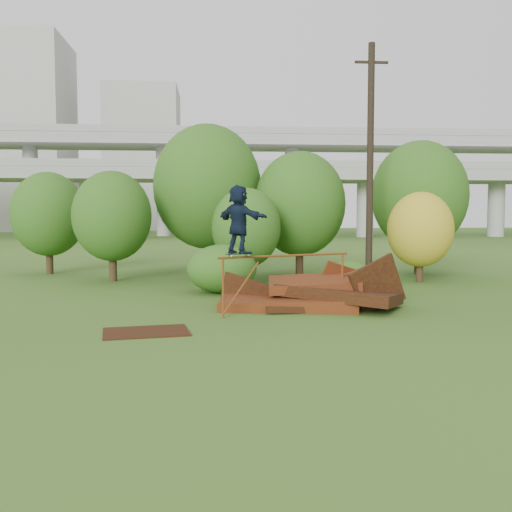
{
  "coord_description": "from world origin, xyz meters",
  "views": [
    {
      "loc": [
        -2.02,
        -14.5,
        2.76
      ],
      "look_at": [
        -0.8,
        2.0,
        1.6
      ],
      "focal_mm": 40.0,
      "sensor_mm": 36.0,
      "label": 1
    }
  ],
  "objects": [
    {
      "name": "tree_1",
      "position": [
        -2.32,
        12.4,
        4.12
      ],
      "size": [
        5.06,
        5.06,
        7.04
      ],
      "color": "black",
      "rests_on": "ground"
    },
    {
      "name": "flat_plate",
      "position": [
        -3.64,
        -0.97,
        0.01
      ],
      "size": [
        2.21,
        1.75,
        0.03
      ],
      "primitive_type": "cube",
      "rotation": [
        0.0,
        0.0,
        0.18
      ],
      "color": "black",
      "rests_on": "ground"
    },
    {
      "name": "shrub_left",
      "position": [
        -1.74,
        5.91,
        0.87
      ],
      "size": [
        2.52,
        2.33,
        1.75
      ],
      "primitive_type": "ellipsoid",
      "color": "#214A13",
      "rests_on": "ground"
    },
    {
      "name": "tree_2",
      "position": [
        -0.73,
        8.22,
        2.3
      ],
      "size": [
        2.76,
        2.76,
        3.89
      ],
      "color": "black",
      "rests_on": "ground"
    },
    {
      "name": "tree_3",
      "position": [
        1.83,
        10.94,
        3.31
      ],
      "size": [
        4.08,
        4.08,
        5.66
      ],
      "color": "black",
      "rests_on": "ground"
    },
    {
      "name": "freeway_overpass",
      "position": [
        0.0,
        62.92,
        10.32
      ],
      "size": [
        160.0,
        15.0,
        13.7
      ],
      "color": "gray",
      "rests_on": "ground"
    },
    {
      "name": "tree_0",
      "position": [
        -6.3,
        9.91,
        2.76
      ],
      "size": [
        3.31,
        3.31,
        4.67
      ],
      "color": "black",
      "rests_on": "ground"
    },
    {
      "name": "skateboard",
      "position": [
        -1.34,
        1.02,
        1.73
      ],
      "size": [
        0.75,
        0.47,
        0.08
      ],
      "rotation": [
        0.0,
        0.0,
        0.41
      ],
      "color": "black",
      "rests_on": "grind_rail"
    },
    {
      "name": "shrub_right",
      "position": [
        2.73,
        5.12,
        0.6
      ],
      "size": [
        1.69,
        1.55,
        1.2
      ],
      "primitive_type": "ellipsoid",
      "color": "#214A13",
      "rests_on": "ground"
    },
    {
      "name": "ground",
      "position": [
        0.0,
        0.0,
        0.0
      ],
      "size": [
        240.0,
        240.0,
        0.0
      ],
      "primitive_type": "plane",
      "color": "#2D5116",
      "rests_on": "ground"
    },
    {
      "name": "skater",
      "position": [
        -1.34,
        1.02,
        2.68
      ],
      "size": [
        1.57,
        1.66,
        1.87
      ],
      "primitive_type": "imported",
      "rotation": [
        0.0,
        0.0,
        2.3
      ],
      "color": "black",
      "rests_on": "skateboard"
    },
    {
      "name": "scrap_pile",
      "position": [
        0.9,
        2.48,
        0.36
      ],
      "size": [
        5.77,
        3.63,
        2.01
      ],
      "color": "#411A0B",
      "rests_on": "ground"
    },
    {
      "name": "building_left",
      "position": [
        -38.0,
        95.0,
        17.5
      ],
      "size": [
        18.0,
        16.0,
        35.0
      ],
      "primitive_type": "cube",
      "color": "#9E9E99",
      "rests_on": "ground"
    },
    {
      "name": "grind_rail",
      "position": [
        0.04,
        1.62,
        1.3
      ],
      "size": [
        3.94,
        1.77,
        1.67
      ],
      "color": "brown",
      "rests_on": "ground"
    },
    {
      "name": "building_right",
      "position": [
        -16.0,
        102.0,
        14.0
      ],
      "size": [
        14.0,
        14.0,
        28.0
      ],
      "primitive_type": "cube",
      "color": "#9E9E99",
      "rests_on": "ground"
    },
    {
      "name": "utility_pole",
      "position": [
        4.53,
        9.17,
        5.03
      ],
      "size": [
        1.4,
        0.28,
        9.92
      ],
      "color": "black",
      "rests_on": "ground"
    },
    {
      "name": "tree_6",
      "position": [
        -9.87,
        13.3,
        2.85
      ],
      "size": [
        3.48,
        3.48,
        4.86
      ],
      "color": "black",
      "rests_on": "ground"
    },
    {
      "name": "tree_5",
      "position": [
        7.72,
        12.01,
        3.73
      ],
      "size": [
        4.51,
        4.51,
        6.33
      ],
      "color": "black",
      "rests_on": "ground"
    },
    {
      "name": "tree_4",
      "position": [
        6.59,
        8.75,
        2.2
      ],
      "size": [
        2.74,
        2.74,
        3.78
      ],
      "color": "black",
      "rests_on": "ground"
    }
  ]
}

